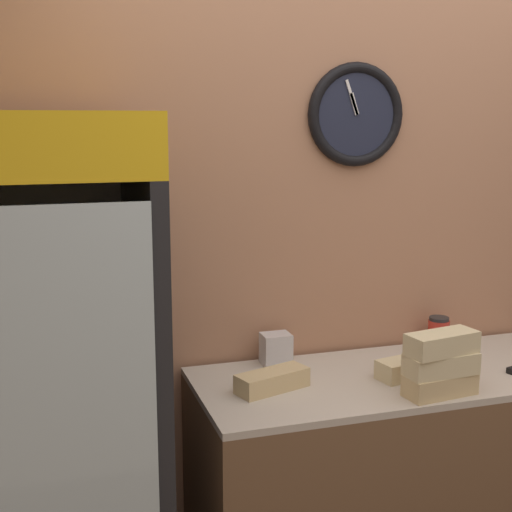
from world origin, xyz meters
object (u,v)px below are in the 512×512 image
at_px(sandwich_flat_right, 411,367).
at_px(napkin_dispenser, 276,349).
at_px(sandwich_stack_bottom, 440,385).
at_px(sandwich_flat_left, 272,381).
at_px(sandwich_stack_top, 442,343).
at_px(beverage_cooler, 52,381).
at_px(sandwich_stack_middle, 441,364).
at_px(condiment_jar, 438,332).

height_order(sandwich_flat_right, napkin_dispenser, napkin_dispenser).
xyz_separation_m(sandwich_stack_bottom, sandwich_flat_left, (-0.53, 0.22, -0.00)).
height_order(sandwich_stack_top, napkin_dispenser, sandwich_stack_top).
distance_m(sandwich_stack_bottom, napkin_dispenser, 0.63).
bearing_deg(sandwich_flat_left, beverage_cooler, 179.24).
relative_size(sandwich_flat_left, napkin_dispenser, 2.33).
bearing_deg(sandwich_stack_top, napkin_dispenser, 132.62).
xyz_separation_m(sandwich_stack_middle, sandwich_flat_left, (-0.53, 0.22, -0.08)).
relative_size(beverage_cooler, condiment_jar, 14.51).
distance_m(sandwich_flat_left, napkin_dispenser, 0.27).
height_order(beverage_cooler, sandwich_stack_bottom, beverage_cooler).
bearing_deg(sandwich_stack_middle, sandwich_flat_right, 90.85).
relative_size(sandwich_flat_left, condiment_jar, 2.23).
relative_size(sandwich_stack_top, condiment_jar, 2.10).
distance_m(sandwich_stack_top, condiment_jar, 0.56).
bearing_deg(napkin_dispenser, sandwich_flat_right, -33.02).
bearing_deg(beverage_cooler, sandwich_stack_bottom, -10.14).
relative_size(sandwich_stack_bottom, napkin_dispenser, 2.17).
distance_m(sandwich_flat_right, condiment_jar, 0.40).
bearing_deg(sandwich_stack_top, sandwich_flat_right, 90.85).
height_order(sandwich_stack_bottom, condiment_jar, condiment_jar).
bearing_deg(sandwich_flat_left, condiment_jar, 17.24).
bearing_deg(beverage_cooler, sandwich_stack_middle, -10.14).
xyz_separation_m(sandwich_flat_right, napkin_dispenser, (-0.43, 0.28, 0.02)).
bearing_deg(sandwich_flat_left, sandwich_stack_bottom, -22.20).
bearing_deg(napkin_dispenser, sandwich_stack_middle, -47.38).
distance_m(sandwich_stack_top, sandwich_flat_right, 0.24).
height_order(sandwich_stack_bottom, sandwich_stack_top, sandwich_stack_top).
relative_size(beverage_cooler, sandwich_stack_middle, 7.10).
bearing_deg(sandwich_flat_right, sandwich_stack_middle, -89.15).
xyz_separation_m(condiment_jar, napkin_dispenser, (-0.71, -0.00, -0.00)).
bearing_deg(beverage_cooler, napkin_dispenser, 16.12).
relative_size(sandwich_stack_top, sandwich_flat_left, 0.94).
bearing_deg(sandwich_flat_right, beverage_cooler, 178.34).
xyz_separation_m(beverage_cooler, napkin_dispenser, (0.83, 0.24, -0.05)).
height_order(sandwich_stack_bottom, sandwich_stack_middle, sandwich_stack_middle).
bearing_deg(sandwich_stack_bottom, condiment_jar, 58.95).
bearing_deg(sandwich_flat_left, sandwich_stack_middle, -22.20).
xyz_separation_m(sandwich_stack_middle, napkin_dispenser, (-0.43, 0.47, -0.05)).
xyz_separation_m(sandwich_stack_bottom, condiment_jar, (0.28, 0.47, 0.02)).
bearing_deg(sandwich_flat_left, napkin_dispenser, 68.20).
height_order(beverage_cooler, sandwich_flat_left, beverage_cooler).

